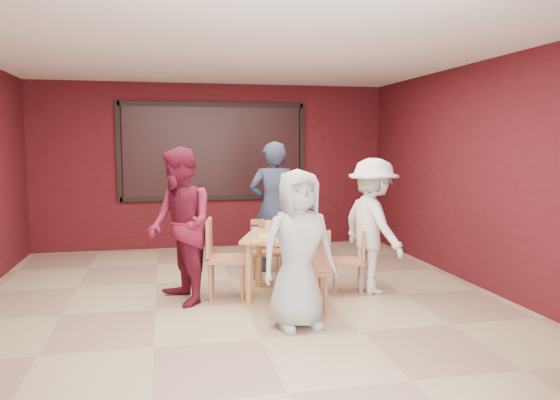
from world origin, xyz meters
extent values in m
plane|color=tan|center=(0.00, 0.00, 0.00)|extent=(7.00, 7.00, 0.00)
cube|color=black|center=(0.00, 3.45, 1.65)|extent=(3.00, 0.02, 1.50)
cube|color=tan|center=(0.53, 0.23, 0.70)|extent=(1.16, 1.16, 0.04)
cylinder|color=tan|center=(0.30, 0.70, 0.34)|extent=(0.07, 0.07, 0.68)
cylinder|color=tan|center=(0.99, 0.46, 0.34)|extent=(0.07, 0.07, 0.68)
cylinder|color=tan|center=(0.06, 0.00, 0.34)|extent=(0.07, 0.07, 0.68)
cylinder|color=tan|center=(0.75, -0.24, 0.34)|extent=(0.07, 0.07, 0.68)
cylinder|color=white|center=(0.53, -0.06, 0.73)|extent=(0.23, 0.23, 0.01)
cone|color=#C18C44|center=(0.53, -0.06, 0.74)|extent=(0.21, 0.21, 0.02)
cylinder|color=beige|center=(0.66, -0.15, 0.79)|extent=(0.09, 0.09, 0.14)
cylinder|color=black|center=(0.66, -0.15, 0.87)|extent=(0.09, 0.09, 0.01)
cylinder|color=white|center=(0.53, 0.52, 0.73)|extent=(0.23, 0.23, 0.01)
cone|color=#C18C44|center=(0.53, 0.52, 0.74)|extent=(0.21, 0.21, 0.02)
cylinder|color=beige|center=(0.40, 0.61, 0.79)|extent=(0.09, 0.09, 0.14)
cylinder|color=black|center=(0.40, 0.61, 0.87)|extent=(0.09, 0.09, 0.01)
cylinder|color=white|center=(0.24, 0.23, 0.73)|extent=(0.23, 0.23, 0.01)
cone|color=#C18C44|center=(0.24, 0.23, 0.74)|extent=(0.21, 0.21, 0.02)
cylinder|color=beige|center=(0.15, 0.10, 0.79)|extent=(0.09, 0.09, 0.14)
cylinder|color=black|center=(0.15, 0.10, 0.87)|extent=(0.09, 0.09, 0.01)
cylinder|color=white|center=(0.82, 0.23, 0.73)|extent=(0.23, 0.23, 0.01)
cone|color=#C18C44|center=(0.82, 0.23, 0.74)|extent=(0.21, 0.21, 0.02)
cylinder|color=beige|center=(0.91, 0.36, 0.79)|extent=(0.09, 0.09, 0.14)
cylinder|color=black|center=(0.91, 0.36, 0.87)|extent=(0.09, 0.09, 0.01)
cylinder|color=silver|center=(0.61, 0.20, 0.77)|extent=(0.06, 0.06, 0.10)
cylinder|color=silver|center=(0.55, 0.15, 0.76)|extent=(0.05, 0.05, 0.08)
cylinder|color=red|center=(0.45, 0.18, 0.79)|extent=(0.07, 0.07, 0.15)
cube|color=black|center=(0.52, 0.27, 0.78)|extent=(0.12, 0.06, 0.11)
cube|color=#B67147|center=(0.62, -0.41, 0.45)|extent=(0.49, 0.49, 0.04)
cylinder|color=#B67147|center=(0.82, -0.26, 0.21)|extent=(0.04, 0.04, 0.43)
cylinder|color=#B67147|center=(0.47, -0.21, 0.21)|extent=(0.04, 0.04, 0.43)
cylinder|color=#B67147|center=(0.78, -0.61, 0.21)|extent=(0.04, 0.04, 0.43)
cylinder|color=#B67147|center=(0.42, -0.56, 0.21)|extent=(0.04, 0.04, 0.43)
cube|color=#B67147|center=(0.60, -0.61, 0.70)|extent=(0.44, 0.09, 0.42)
cube|color=#B67147|center=(0.44, 0.85, 0.40)|extent=(0.41, 0.41, 0.04)
cylinder|color=#B67147|center=(0.27, 0.70, 0.19)|extent=(0.03, 0.03, 0.38)
cylinder|color=#B67147|center=(0.59, 0.69, 0.19)|extent=(0.03, 0.03, 0.38)
cylinder|color=#B67147|center=(0.29, 1.02, 0.19)|extent=(0.03, 0.03, 0.38)
cylinder|color=#B67147|center=(0.60, 1.00, 0.19)|extent=(0.03, 0.03, 0.38)
cube|color=#B67147|center=(0.45, 1.03, 0.62)|extent=(0.39, 0.05, 0.37)
cube|color=#B67147|center=(-0.15, 0.30, 0.46)|extent=(0.51, 0.51, 0.04)
cylinder|color=#B67147|center=(0.00, 0.09, 0.22)|extent=(0.04, 0.04, 0.43)
cylinder|color=#B67147|center=(0.06, 0.45, 0.22)|extent=(0.04, 0.04, 0.43)
cylinder|color=#B67147|center=(-0.35, 0.15, 0.22)|extent=(0.04, 0.04, 0.43)
cylinder|color=#B67147|center=(-0.29, 0.51, 0.22)|extent=(0.04, 0.04, 0.43)
cube|color=#B67147|center=(-0.34, 0.34, 0.71)|extent=(0.11, 0.45, 0.42)
cube|color=#B67147|center=(1.30, 0.22, 0.38)|extent=(0.46, 0.46, 0.04)
cylinder|color=#B67147|center=(1.20, 0.40, 0.18)|extent=(0.03, 0.03, 0.37)
cylinder|color=#B67147|center=(1.12, 0.11, 0.18)|extent=(0.03, 0.03, 0.37)
cylinder|color=#B67147|center=(1.49, 0.32, 0.18)|extent=(0.03, 0.03, 0.37)
cylinder|color=#B67147|center=(1.41, 0.03, 0.18)|extent=(0.03, 0.03, 0.37)
cube|color=#B67147|center=(1.47, 0.17, 0.60)|extent=(0.13, 0.37, 0.36)
imported|color=#B1B1B1|center=(0.42, -0.87, 0.78)|extent=(0.83, 0.62, 1.55)
imported|color=#2B334C|center=(0.64, 1.48, 0.91)|extent=(0.71, 0.52, 1.82)
imported|color=maroon|center=(-0.68, 0.19, 0.88)|extent=(0.89, 1.02, 1.76)
imported|color=white|center=(1.60, 0.18, 0.81)|extent=(0.82, 1.15, 1.62)
camera|label=1|loc=(-0.84, -5.91, 1.80)|focal=35.00mm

